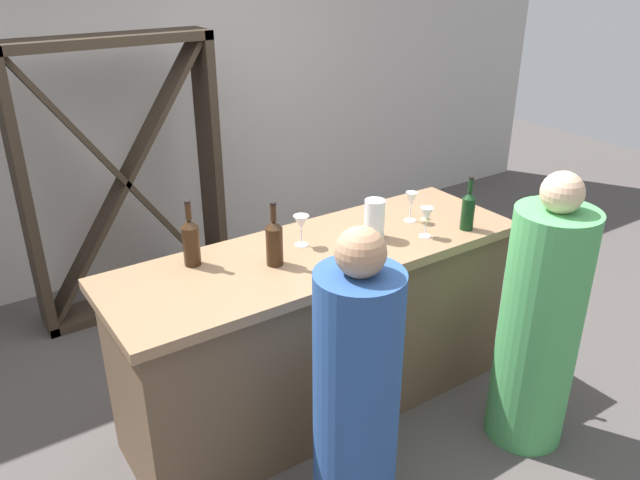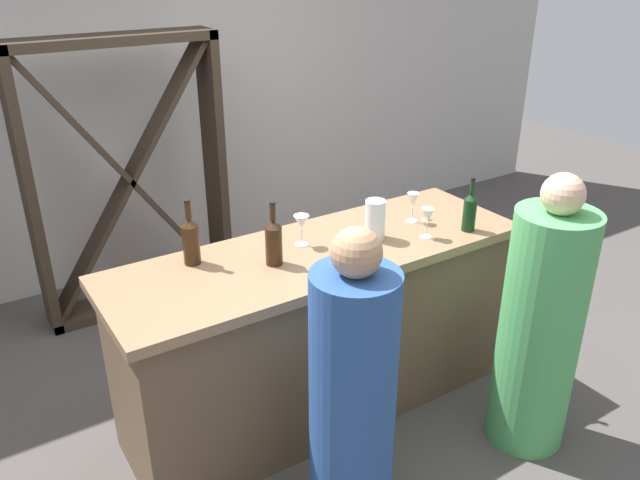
% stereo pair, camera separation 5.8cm
% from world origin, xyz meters
% --- Properties ---
extents(ground_plane, '(12.00, 12.00, 0.00)m').
position_xyz_m(ground_plane, '(0.00, 0.00, 0.00)').
color(ground_plane, '#4C4744').
extents(back_wall, '(8.00, 0.10, 2.80)m').
position_xyz_m(back_wall, '(0.00, 2.20, 1.40)').
color(back_wall, '#BCB7B2').
rests_on(back_wall, ground).
extents(bar_counter, '(2.14, 0.70, 0.96)m').
position_xyz_m(bar_counter, '(0.00, 0.00, 0.48)').
color(bar_counter, brown).
rests_on(bar_counter, ground).
extents(wine_rack, '(1.29, 0.28, 1.84)m').
position_xyz_m(wine_rack, '(-0.44, 1.65, 0.92)').
color(wine_rack, '#33281E').
rests_on(wine_rack, ground).
extents(wine_bottle_leftmost_amber_brown, '(0.08, 0.08, 0.32)m').
position_xyz_m(wine_bottle_leftmost_amber_brown, '(-0.58, 0.20, 1.08)').
color(wine_bottle_leftmost_amber_brown, '#331E0F').
rests_on(wine_bottle_leftmost_amber_brown, bar_counter).
extents(wine_bottle_second_left_amber_brown, '(0.08, 0.08, 0.31)m').
position_xyz_m(wine_bottle_second_left_amber_brown, '(-0.26, -0.01, 1.08)').
color(wine_bottle_second_left_amber_brown, '#331E0F').
rests_on(wine_bottle_second_left_amber_brown, bar_counter).
extents(wine_bottle_center_dark_green, '(0.07, 0.07, 0.29)m').
position_xyz_m(wine_bottle_center_dark_green, '(0.78, -0.23, 1.07)').
color(wine_bottle_center_dark_green, black).
rests_on(wine_bottle_center_dark_green, bar_counter).
extents(wine_glass_near_left, '(0.07, 0.07, 0.16)m').
position_xyz_m(wine_glass_near_left, '(0.53, -0.18, 1.07)').
color(wine_glass_near_left, white).
rests_on(wine_glass_near_left, bar_counter).
extents(wine_glass_near_center, '(0.07, 0.07, 0.16)m').
position_xyz_m(wine_glass_near_center, '(0.60, 0.02, 1.08)').
color(wine_glass_near_center, white).
rests_on(wine_glass_near_center, bar_counter).
extents(wine_glass_near_right, '(0.08, 0.08, 0.16)m').
position_xyz_m(wine_glass_near_right, '(-0.05, 0.09, 1.08)').
color(wine_glass_near_right, white).
rests_on(wine_glass_near_right, bar_counter).
extents(water_pitcher, '(0.11, 0.11, 0.21)m').
position_xyz_m(water_pitcher, '(0.30, -0.04, 1.06)').
color(water_pitcher, silver).
rests_on(water_pitcher, bar_counter).
extents(person_left_guest, '(0.46, 0.46, 1.43)m').
position_xyz_m(person_left_guest, '(0.77, -0.76, 0.65)').
color(person_left_guest, '#4CA559').
rests_on(person_left_guest, ground).
extents(person_center_guest, '(0.45, 0.45, 1.41)m').
position_xyz_m(person_center_guest, '(-0.30, -0.70, 0.64)').
color(person_center_guest, '#284C8C').
rests_on(person_center_guest, ground).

